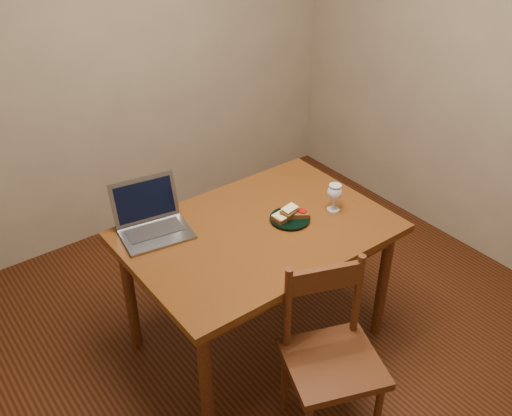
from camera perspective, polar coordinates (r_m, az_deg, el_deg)
floor at (r=3.30m, az=2.63°, el=-13.24°), size 3.20×3.20×0.02m
back_wall at (r=3.81m, az=-12.99°, el=15.85°), size 3.20×0.02×2.60m
right_wall at (r=3.71m, az=23.37°, el=13.59°), size 0.02×3.20×2.60m
table at (r=2.89m, az=0.22°, el=-3.48°), size 1.30×0.90×0.74m
chair at (r=2.61m, az=7.58°, el=-13.96°), size 0.52×0.51×0.44m
plate at (r=2.90m, az=3.42°, el=-1.09°), size 0.21×0.21×0.02m
sandwich_cheese at (r=2.87m, az=2.79°, el=-0.80°), size 0.12×0.07×0.03m
sandwich_tomato at (r=2.90m, az=4.16°, el=-0.48°), size 0.13×0.12×0.04m
sandwich_top at (r=2.88m, az=3.39°, el=-0.26°), size 0.11×0.08×0.03m
milk_glass at (r=2.97m, az=7.83°, el=1.05°), size 0.08×0.08×0.15m
laptop at (r=2.85m, az=-10.46°, el=-0.98°), size 0.38×0.35×0.24m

